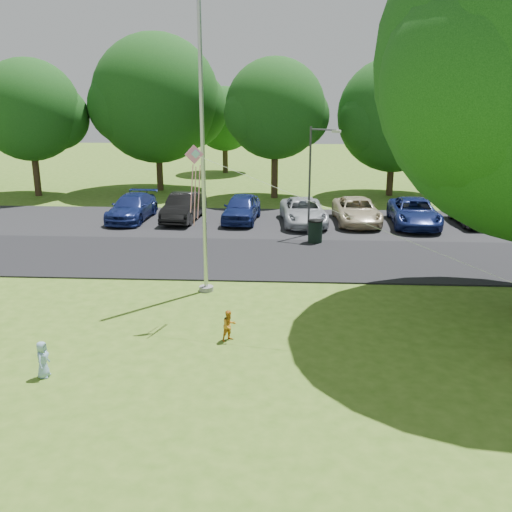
# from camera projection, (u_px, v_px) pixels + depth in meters

# --- Properties ---
(ground) EXTENTS (120.00, 120.00, 0.00)m
(ground) POSITION_uv_depth(u_px,v_px,m) (311.00, 357.00, 15.11)
(ground) COLOR #436A1B
(ground) RESTS_ON ground
(park_road) EXTENTS (60.00, 6.00, 0.06)m
(park_road) POSITION_uv_depth(u_px,v_px,m) (303.00, 259.00, 23.71)
(park_road) COLOR black
(park_road) RESTS_ON ground
(parking_strip) EXTENTS (42.00, 7.00, 0.06)m
(parking_strip) POSITION_uv_depth(u_px,v_px,m) (301.00, 223.00, 29.94)
(parking_strip) COLOR black
(parking_strip) RESTS_ON ground
(flagpole) EXTENTS (0.50, 0.50, 10.00)m
(flagpole) POSITION_uv_depth(u_px,v_px,m) (203.00, 173.00, 18.90)
(flagpole) COLOR #B7BABF
(flagpole) RESTS_ON ground
(street_lamp) EXTENTS (1.40, 0.63, 5.17)m
(street_lamp) POSITION_uv_depth(u_px,v_px,m) (314.00, 172.00, 26.57)
(street_lamp) COLOR #3F3F44
(street_lamp) RESTS_ON ground
(trash_can) EXTENTS (0.69, 0.69, 1.09)m
(trash_can) POSITION_uv_depth(u_px,v_px,m) (315.00, 232.00, 26.04)
(trash_can) COLOR black
(trash_can) RESTS_ON ground
(tree_row) EXTENTS (64.35, 11.94, 10.88)m
(tree_row) POSITION_uv_depth(u_px,v_px,m) (325.00, 106.00, 36.59)
(tree_row) COLOR #332316
(tree_row) RESTS_ON ground
(horizon_trees) EXTENTS (77.46, 7.20, 7.02)m
(horizon_trees) POSITION_uv_depth(u_px,v_px,m) (348.00, 121.00, 46.09)
(horizon_trees) COLOR #332316
(horizon_trees) RESTS_ON ground
(parked_cars) EXTENTS (19.55, 5.33, 1.43)m
(parked_cars) POSITION_uv_depth(u_px,v_px,m) (300.00, 210.00, 29.77)
(parked_cars) COLOR navy
(parked_cars) RESTS_ON ground
(child_yellow) EXTENTS (0.55, 0.54, 0.90)m
(child_yellow) POSITION_uv_depth(u_px,v_px,m) (229.00, 326.00, 16.01)
(child_yellow) COLOR orange
(child_yellow) RESTS_ON ground
(child_blue) EXTENTS (0.30, 0.46, 0.94)m
(child_blue) POSITION_uv_depth(u_px,v_px,m) (43.00, 359.00, 13.98)
(child_blue) COLOR #88AED1
(child_blue) RESTS_ON ground
(kite) EXTENTS (9.10, 2.96, 3.28)m
(kite) POSITION_uv_depth(u_px,v_px,m) (206.00, 174.00, 16.39)
(kite) COLOR pink
(kite) RESTS_ON ground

